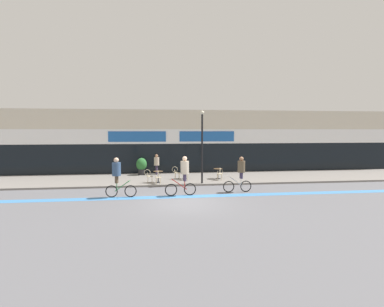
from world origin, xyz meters
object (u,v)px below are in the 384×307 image
Objects in this scene: bistro_table_1 at (185,171)px; cyclist_0 at (184,172)px; bistro_table_0 at (158,174)px; pedestrian_near_end at (157,163)px; cafe_chair_1_near at (186,173)px; cafe_chair_0_near at (158,176)px; bistro_table_2 at (218,172)px; cafe_chair_2_near at (220,173)px; lamp_post at (202,141)px; cyclist_2 at (240,172)px; cafe_chair_0_side at (149,175)px; cyclist_1 at (117,174)px; planter_pot at (142,165)px; cafe_chair_1_side at (176,172)px.

cyclist_0 is (-0.56, -5.01, 0.63)m from bistro_table_1.
bistro_table_0 is 0.48× the size of pedestrian_near_end.
cafe_chair_0_near is at bearing 119.03° from cafe_chair_1_near.
cafe_chair_1_near is at bearing -172.61° from bistro_table_2.
cafe_chair_2_near is 0.19× the size of lamp_post.
cafe_chair_0_near is 3.41m from cyclist_0.
cafe_chair_2_near is 0.43× the size of cyclist_2.
cafe_chair_1_near is 0.41× the size of cyclist_0.
cyclist_0 is (-2.96, -4.70, 0.65)m from bistro_table_2.
bistro_table_0 is 0.63m from cafe_chair_0_side.
cyclist_1 reaches higher than bistro_table_0.
cafe_chair_0_side is 0.56× the size of pedestrian_near_end.
cafe_chair_2_near is at bearing 35.40° from lamp_post.
lamp_post is 6.17m from cyclist_1.
bistro_table_2 is 0.34× the size of cyclist_0.
bistro_table_2 is 5.59m from cyclist_0.
bistro_table_0 is at bearing -33.69° from cyclist_2.
bistro_table_2 is at bearing -88.22° from cafe_chair_1_near.
planter_pot is (-3.18, 2.31, 0.20)m from bistro_table_1.
bistro_table_1 is 0.87× the size of cafe_chair_1_side.
cafe_chair_2_near is at bearing -18.89° from cafe_chair_1_side.
cyclist_1 is 7.68m from pedestrian_near_end.
cafe_chair_2_near is at bearing -83.25° from cyclist_2.
cafe_chair_1_side is 0.19× the size of lamp_post.
cyclist_1 reaches higher than cyclist_2.
lamp_post is at bearing -45.96° from planter_pot.
cafe_chair_0_side is 4.23m from cyclist_0.
cyclist_1 is (-6.56, -4.06, 0.66)m from cafe_chair_2_near.
cafe_chair_1_near is (0.01, -0.63, -0.03)m from bistro_table_1.
cafe_chair_1_near is 0.19× the size of lamp_post.
cafe_chair_0_near is 0.43× the size of cyclist_2.
cafe_chair_0_near is 2.36m from cafe_chair_1_near.
cyclist_1 reaches higher than bistro_table_2.
lamp_post is (0.95, -1.96, 2.24)m from bistro_table_1.
bistro_table_1 is 0.63m from cafe_chair_1_side.
cyclist_0 is at bearing 166.97° from cafe_chair_1_near.
bistro_table_0 is 2.07m from cafe_chair_1_near.
bistro_table_2 is at bearing -7.52° from bistro_table_1.
cafe_chair_1_side is 0.43× the size of cyclist_2.
bistro_table_1 is at bearing -40.26° from cafe_chair_0_near.
bistro_table_0 reaches higher than bistro_table_2.
cyclist_0 reaches higher than cafe_chair_2_near.
planter_pot is at bearing 41.73° from cafe_chair_1_near.
planter_pot is at bearing 85.74° from cyclist_1.
lamp_post is (0.95, -1.34, 2.27)m from cafe_chair_1_near.
cafe_chair_1_side is 3.39m from lamp_post.
bistro_table_2 is at bearing -64.83° from cafe_chair_0_near.
bistro_table_0 is 5.73m from cyclist_2.
cafe_chair_0_near and cafe_chair_2_near have the same top height.
cafe_chair_1_near is at bearing -100.60° from cyclist_0.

